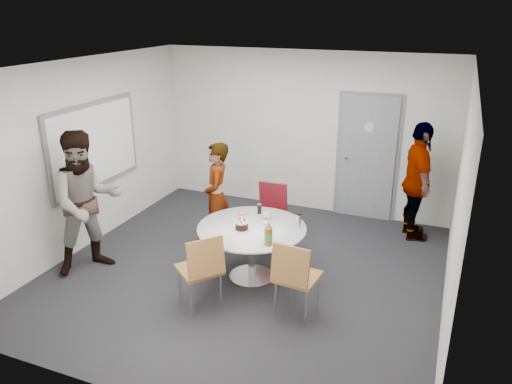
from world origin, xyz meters
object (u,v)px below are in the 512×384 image
at_px(chair_near_left, 202,265).
at_px(person_main, 217,197).
at_px(table, 253,234).
at_px(chair_near_right, 294,273).
at_px(whiteboard, 95,145).
at_px(person_left, 87,202).
at_px(chair_far, 270,208).
at_px(person_right, 417,182).
at_px(door, 367,158).

relative_size(chair_near_left, person_main, 0.61).
bearing_deg(table, chair_near_right, -40.93).
relative_size(whiteboard, person_main, 1.20).
height_order(whiteboard, chair_near_left, whiteboard).
distance_m(whiteboard, person_left, 1.13).
bearing_deg(person_main, whiteboard, -103.33).
relative_size(table, chair_near_left, 1.45).
relative_size(chair_near_right, person_left, 0.50).
bearing_deg(chair_far, table, 96.48).
relative_size(whiteboard, chair_far, 2.03).
bearing_deg(person_right, whiteboard, 93.55).
bearing_deg(person_right, person_left, 105.84).
xyz_separation_m(chair_near_left, chair_near_right, (1.03, 0.23, 0.00)).
bearing_deg(chair_near_left, person_main, 59.14).
height_order(table, person_main, person_main).
distance_m(table, chair_near_right, 1.02).
bearing_deg(table, chair_near_left, -105.82).
height_order(chair_near_left, person_right, person_right).
xyz_separation_m(chair_near_left, person_main, (-0.57, 1.54, 0.20)).
xyz_separation_m(door, table, (-0.95, -2.59, -0.40)).
distance_m(table, chair_far, 1.05).
height_order(chair_near_left, person_left, person_left).
height_order(door, chair_near_right, door).
xyz_separation_m(whiteboard, person_right, (4.41, 1.75, -0.55)).
bearing_deg(table, whiteboard, 173.26).
bearing_deg(door, table, -110.12).
distance_m(door, person_main, 2.65).
height_order(chair_near_right, person_left, person_left).
distance_m(whiteboard, table, 2.76).
distance_m(door, person_left, 4.39).
bearing_deg(chair_near_right, person_main, 146.00).
bearing_deg(whiteboard, door, 32.66).
bearing_deg(table, door, 69.88).
height_order(door, person_main, door).
height_order(table, chair_near_left, table).
xyz_separation_m(chair_near_right, person_main, (-1.59, 1.31, 0.20)).
bearing_deg(person_right, chair_near_left, 127.13).
relative_size(chair_near_left, chair_far, 1.03).
relative_size(whiteboard, chair_near_right, 1.98).
relative_size(chair_near_left, person_right, 0.53).
relative_size(chair_far, person_main, 0.59).
distance_m(table, chair_near_left, 0.94).
bearing_deg(chair_far, door, -126.83).
height_order(chair_far, person_left, person_left).
relative_size(chair_near_right, person_main, 0.61).
relative_size(whiteboard, person_right, 1.05).
bearing_deg(table, person_left, -164.96).
bearing_deg(chair_far, chair_near_right, 116.70).
xyz_separation_m(door, person_main, (-1.77, -1.95, -0.23)).
bearing_deg(chair_near_left, chair_far, 35.70).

